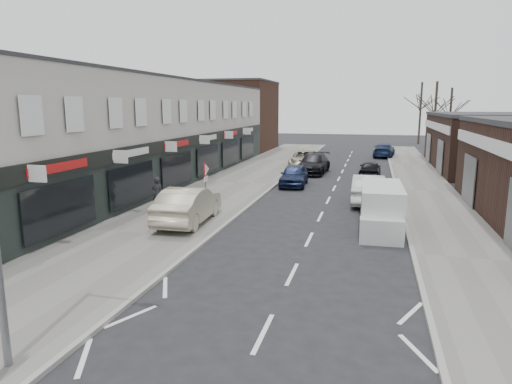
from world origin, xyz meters
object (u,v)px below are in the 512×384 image
Objects in this scene: sedan_on_pavement at (188,205)px; parked_car_left_b at (313,164)px; warning_sign at (206,174)px; white_van at (381,209)px; parked_car_left_a at (294,175)px; parked_car_right_c at (384,150)px; parked_car_left_c at (306,160)px; pedestrian at (158,194)px; parked_car_right_b at (370,169)px; parked_car_right_a at (368,189)px.

parked_car_left_b is at bearing -104.42° from sedan_on_pavement.
white_van is at bearing 2.93° from warning_sign.
white_van is at bearing -63.54° from parked_car_left_a.
parked_car_left_b is at bearing 72.97° from parked_car_right_c.
warning_sign reaches higher than parked_car_right_c.
parked_car_left_b is 0.96× the size of parked_car_left_c.
pedestrian is at bearing -107.60° from parked_car_left_b.
parked_car_right_a is at bearing 92.52° from parked_car_right_b.
pedestrian is 0.31× the size of parked_car_left_c.
parked_car_right_a is at bearing 95.01° from white_van.
pedestrian is (-10.85, 0.34, 0.07)m from white_van.
sedan_on_pavement is 17.78m from parked_car_left_b.
warning_sign is at bearing -99.19° from parked_car_left_c.
parked_car_right_a is (10.23, 5.03, -0.18)m from pedestrian.
pedestrian reaches higher than parked_car_left_c.
parked_car_right_a reaches higher than parked_car_left_a.
parked_car_right_c is at bearing 87.13° from white_van.
parked_car_left_a is at bearing -92.18° from parked_car_left_b.
parked_car_right_c is at bearing 73.83° from warning_sign.
parked_car_right_a is (5.42, -13.25, 0.03)m from parked_car_left_c.
parked_car_right_b is at bearing -119.75° from pedestrian.
white_van is 1.01× the size of parked_car_right_c.
sedan_on_pavement is at bearing -112.97° from warning_sign.
parked_car_right_a is (7.36, 5.78, -1.41)m from warning_sign.
pedestrian is at bearing 26.06° from parked_car_right_a.
pedestrian reaches higher than parked_car_right_c.
white_van is 11.33m from parked_car_left_a.
parked_car_left_b and parked_car_left_c have the same top height.
parked_car_right_c is (11.53, 29.12, -0.27)m from pedestrian.
pedestrian is 10.91m from parked_car_left_a.
parked_car_left_b is 4.56m from parked_car_right_b.
white_van is 19.58m from parked_car_left_c.
warning_sign is 0.51× the size of parked_car_left_b.
parked_car_right_b is (4.40, -1.19, -0.12)m from parked_car_left_b.
parked_car_left_b is (2.96, 16.36, -1.43)m from warning_sign.
warning_sign is at bearing -97.37° from parked_car_left_b.
sedan_on_pavement is 1.19× the size of parked_car_left_a.
warning_sign reaches higher than white_van.
warning_sign is 1.72m from sedan_on_pavement.
white_van is 16.73m from parked_car_left_b.
pedestrian reaches higher than parked_car_right_a.
parked_car_left_b is (5.83, 15.61, -0.21)m from pedestrian.
parked_car_right_b is 0.78× the size of parked_car_right_c.
pedestrian is at bearing 57.17° from parked_car_right_b.
sedan_on_pavement is 0.94× the size of parked_car_left_b.
warning_sign is at bearing -178.61° from white_van.
parked_car_left_a is at bearing 117.81° from white_van.
parked_car_right_c is (0.68, 29.46, -0.20)m from white_van.
sedan_on_pavement is at bearing 79.44° from parked_car_right_c.
parked_car_left_a is 20.55m from parked_car_right_c.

